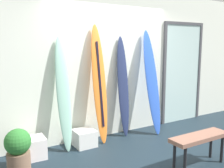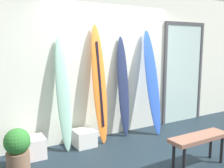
{
  "view_description": "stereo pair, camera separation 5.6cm",
  "coord_description": "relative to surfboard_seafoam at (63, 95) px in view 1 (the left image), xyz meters",
  "views": [
    {
      "loc": [
        -2.47,
        -2.99,
        1.78
      ],
      "look_at": [
        -0.12,
        0.95,
        1.05
      ],
      "focal_mm": 40.91,
      "sensor_mm": 36.0,
      "label": 1
    },
    {
      "loc": [
        -2.42,
        -3.02,
        1.78
      ],
      "look_at": [
        -0.12,
        0.95,
        1.05
      ],
      "focal_mm": 40.91,
      "sensor_mm": 36.0,
      "label": 2
    }
  ],
  "objects": [
    {
      "name": "surfboard_sunset",
      "position": [
        0.68,
        0.0,
        0.13
      ],
      "size": [
        0.27,
        0.37,
        2.13
      ],
      "color": "orange",
      "rests_on": "ground"
    },
    {
      "name": "surfboard_cobalt",
      "position": [
        1.82,
        -0.08,
        0.08
      ],
      "size": [
        0.29,
        0.51,
        2.06
      ],
      "color": "blue",
      "rests_on": "ground"
    },
    {
      "name": "surfboard_navy",
      "position": [
        1.23,
        0.07,
        0.01
      ],
      "size": [
        0.25,
        0.28,
        1.93
      ],
      "color": "navy",
      "rests_on": "ground"
    },
    {
      "name": "potted_plant",
      "position": [
        -0.82,
        -0.36,
        -0.62
      ],
      "size": [
        0.37,
        0.37,
        0.6
      ],
      "color": "brown",
      "rests_on": "ground"
    },
    {
      "name": "display_block_center",
      "position": [
        0.34,
        -0.06,
        -0.8
      ],
      "size": [
        0.36,
        0.36,
        0.29
      ],
      "color": "silver",
      "rests_on": "ground"
    },
    {
      "name": "bench",
      "position": [
        1.47,
        -1.6,
        -0.54
      ],
      "size": [
        0.98,
        0.28,
        0.47
      ],
      "color": "#885B4A",
      "rests_on": "ground"
    },
    {
      "name": "wall_back",
      "position": [
        1.04,
        0.32,
        0.46
      ],
      "size": [
        7.2,
        0.2,
        2.8
      ],
      "primitive_type": "cube",
      "color": "silver",
      "rests_on": "ground"
    },
    {
      "name": "surfboard_seafoam",
      "position": [
        0.0,
        0.0,
        0.0
      ],
      "size": [
        0.23,
        0.39,
        1.9
      ],
      "color": "#8EC3AE",
      "rests_on": "ground"
    },
    {
      "name": "display_block_left",
      "position": [
        -0.55,
        -0.09,
        -0.78
      ],
      "size": [
        0.36,
        0.36,
        0.33
      ],
      "color": "white",
      "rests_on": "ground"
    },
    {
      "name": "ground",
      "position": [
        1.04,
        -0.98,
        -0.96
      ],
      "size": [
        8.0,
        8.0,
        0.04
      ],
      "primitive_type": "cube",
      "color": "#192730"
    },
    {
      "name": "glass_door",
      "position": [
        2.93,
        0.2,
        0.22
      ],
      "size": [
        1.16,
        0.06,
        2.26
      ],
      "color": "silver",
      "rests_on": "ground"
    }
  ]
}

